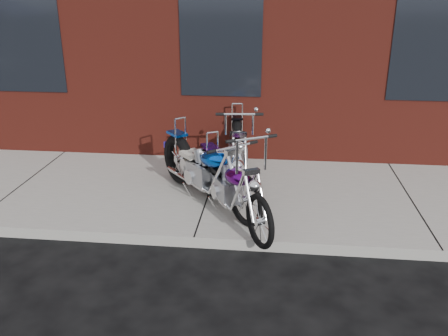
# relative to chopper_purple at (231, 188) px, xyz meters

# --- Properties ---
(ground) EXTENTS (120.00, 120.00, 0.00)m
(ground) POSITION_rel_chopper_purple_xyz_m (-0.40, -0.64, -0.57)
(ground) COLOR black
(ground) RESTS_ON ground
(sidewalk) EXTENTS (22.00, 3.00, 0.15)m
(sidewalk) POSITION_rel_chopper_purple_xyz_m (-0.40, 0.86, -0.50)
(sidewalk) COLOR gray
(sidewalk) RESTS_ON ground
(chopper_purple) EXTENTS (1.21, 2.09, 1.31)m
(chopper_purple) POSITION_rel_chopper_purple_xyz_m (0.00, 0.00, 0.00)
(chopper_purple) COLOR black
(chopper_purple) RESTS_ON sidewalk
(chopper_blue) EXTENTS (1.72, 1.97, 1.09)m
(chopper_blue) POSITION_rel_chopper_purple_xyz_m (-0.40, 0.48, 0.03)
(chopper_blue) COLOR black
(chopper_blue) RESTS_ON sidewalk
(chopper_third) EXTENTS (0.60, 2.46, 1.25)m
(chopper_third) POSITION_rel_chopper_purple_xyz_m (-0.02, 1.45, 0.02)
(chopper_third) COLOR black
(chopper_third) RESTS_ON sidewalk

